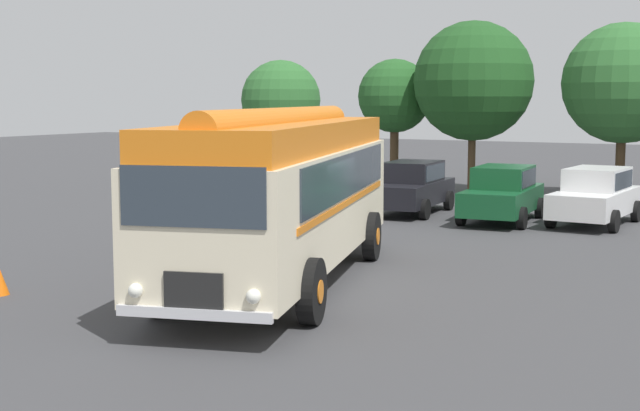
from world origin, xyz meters
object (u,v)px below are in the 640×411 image
at_px(vintage_bus, 283,189).
at_px(car_mid_right, 596,196).
at_px(car_near_left, 412,187).
at_px(car_mid_left, 502,194).

relative_size(vintage_bus, car_mid_right, 2.42).
distance_m(car_near_left, car_mid_right, 5.74).
bearing_deg(car_near_left, car_mid_right, 1.54).
relative_size(car_near_left, car_mid_left, 1.00).
bearing_deg(vintage_bus, car_mid_left, 84.25).
bearing_deg(car_mid_right, vintage_bus, -107.67).
relative_size(vintage_bus, car_near_left, 2.40).
distance_m(vintage_bus, car_near_left, 11.58).
bearing_deg(car_mid_left, car_mid_right, 15.24).
xyz_separation_m(vintage_bus, car_mid_left, (1.09, 10.79, -1.05)).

